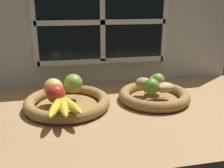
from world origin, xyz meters
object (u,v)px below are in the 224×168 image
at_px(fruit_bowl_left, 67,102).
at_px(lime_near, 152,86).
at_px(banana_bunch_front, 63,105).
at_px(apple_green_back, 73,83).
at_px(apple_golden_left, 53,88).
at_px(lime_far, 158,80).
at_px(potato_oblong, 144,83).
at_px(fruit_bowl_right, 154,95).
at_px(potato_small, 165,88).
at_px(chili_pepper, 159,88).
at_px(potato_back, 155,81).
at_px(apple_red_front, 56,94).

relative_size(fruit_bowl_left, lime_near, 5.26).
bearing_deg(banana_bunch_front, apple_green_back, 75.12).
xyz_separation_m(fruit_bowl_left, apple_golden_left, (-0.05, 0.00, 0.06)).
bearing_deg(lime_far, potato_oblong, -170.75).
bearing_deg(apple_green_back, fruit_bowl_left, -122.00).
bearing_deg(fruit_bowl_right, lime_far, 52.13).
bearing_deg(banana_bunch_front, lime_near, 13.55).
xyz_separation_m(potato_small, lime_far, (-0.00, 0.07, 0.01)).
bearing_deg(fruit_bowl_left, chili_pepper, -1.15).
height_order(fruit_bowl_left, potato_oblong, potato_oblong).
xyz_separation_m(lime_near, chili_pepper, (0.05, 0.03, -0.02)).
xyz_separation_m(lime_far, chili_pepper, (-0.01, -0.05, -0.02)).
relative_size(lime_near, chili_pepper, 0.46).
distance_m(banana_bunch_front, lime_far, 0.45).
bearing_deg(apple_green_back, chili_pepper, -8.55).
distance_m(potato_oblong, lime_near, 0.07).
bearing_deg(apple_golden_left, potato_back, 5.52).
xyz_separation_m(banana_bunch_front, potato_back, (0.41, 0.17, 0.01)).
height_order(fruit_bowl_left, lime_near, lime_near).
bearing_deg(potato_oblong, chili_pepper, -32.36).
height_order(banana_bunch_front, chili_pepper, banana_bunch_front).
xyz_separation_m(fruit_bowl_left, chili_pepper, (0.39, -0.01, 0.03)).
distance_m(apple_red_front, apple_green_back, 0.13).
bearing_deg(potato_back, potato_oblong, -164.05).
bearing_deg(apple_red_front, banana_bunch_front, -70.92).
distance_m(apple_golden_left, lime_far, 0.45).
relative_size(apple_golden_left, potato_back, 1.19).
distance_m(apple_red_front, lime_near, 0.38).
height_order(lime_far, chili_pepper, lime_far).
bearing_deg(potato_back, fruit_bowl_right, -114.44).
relative_size(apple_green_back, potato_small, 0.94).
xyz_separation_m(banana_bunch_front, potato_oblong, (0.35, 0.16, 0.01)).
distance_m(fruit_bowl_left, potato_oblong, 0.33).
bearing_deg(lime_far, fruit_bowl_right, -127.87).
bearing_deg(fruit_bowl_left, potato_small, -4.80).
xyz_separation_m(potato_oblong, lime_near, (0.01, -0.07, 0.01)).
distance_m(fruit_bowl_right, potato_small, 0.07).
relative_size(apple_red_front, apple_green_back, 0.91).
bearing_deg(lime_near, apple_green_back, 164.37).
distance_m(banana_bunch_front, chili_pepper, 0.42).
bearing_deg(apple_green_back, potato_small, -12.12).
bearing_deg(apple_red_front, potato_small, 3.05).
distance_m(potato_small, potato_back, 0.08).
bearing_deg(potato_oblong, fruit_bowl_right, -37.87).
bearing_deg(apple_red_front, potato_oblong, 13.17).
relative_size(lime_near, lime_far, 1.08).
bearing_deg(potato_small, lime_far, 91.49).
xyz_separation_m(fruit_bowl_right, potato_oblong, (-0.04, 0.03, 0.05)).
bearing_deg(lime_far, apple_green_back, 179.16).
height_order(apple_golden_left, lime_near, apple_golden_left).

